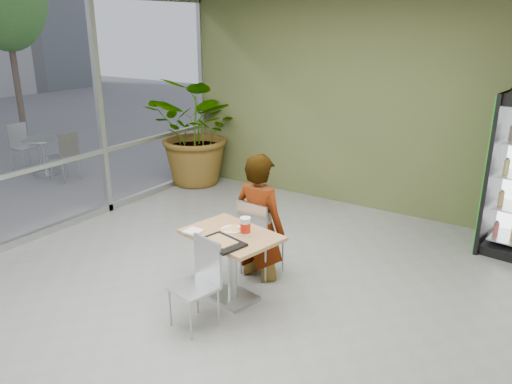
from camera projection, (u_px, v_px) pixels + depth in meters
ground at (217, 299)px, 5.25m from camera, size 7.00×7.00×0.00m
room_envelope at (213, 152)px, 4.73m from camera, size 6.00×7.00×3.20m
storefront_frame at (26, 119)px, 6.30m from camera, size 0.10×7.00×3.20m
dining_table at (232, 253)px, 5.09m from camera, size 1.05×0.83×0.75m
chair_far at (257, 233)px, 5.57m from camera, size 0.43×0.43×0.91m
chair_near at (201, 276)px, 4.69m from camera, size 0.45×0.46×0.86m
seated_woman at (260, 229)px, 5.59m from camera, size 0.67×0.45×1.74m
pizza_plate at (232, 229)px, 5.09m from camera, size 0.32×0.25×0.03m
soda_cup at (245, 227)px, 4.94m from camera, size 0.11×0.11×0.19m
napkin_stack at (193, 231)px, 5.04m from camera, size 0.17×0.17×0.02m
cafeteria_tray at (221, 243)px, 4.77m from camera, size 0.49×0.40×0.02m
potted_plant at (199, 131)px, 8.73m from camera, size 1.78×1.55×1.91m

